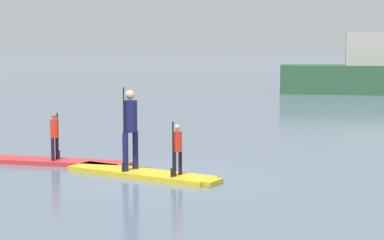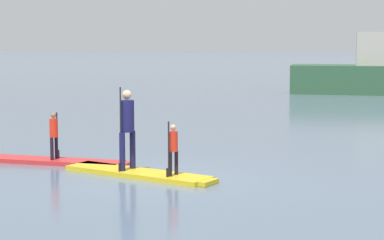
# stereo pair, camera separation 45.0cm
# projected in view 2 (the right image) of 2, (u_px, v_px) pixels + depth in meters

# --- Properties ---
(ground_plane) EXTENTS (240.00, 240.00, 0.00)m
(ground_plane) POSITION_uv_depth(u_px,v_px,m) (155.00, 178.00, 14.96)
(ground_plane) COLOR slate
(paddleboard_near) EXTENTS (3.60, 1.73, 0.10)m
(paddleboard_near) POSITION_uv_depth(u_px,v_px,m) (54.00, 161.00, 16.63)
(paddleboard_near) COLOR red
(paddleboard_near) RESTS_ON ground
(paddler_child_solo) EXTENTS (0.24, 0.37, 1.08)m
(paddler_child_solo) POSITION_uv_depth(u_px,v_px,m) (54.00, 133.00, 16.56)
(paddler_child_solo) COLOR black
(paddler_child_solo) RESTS_ON paddleboard_near
(paddleboard_far) EXTENTS (3.23, 2.60, 0.10)m
(paddleboard_far) POSITION_uv_depth(u_px,v_px,m) (140.00, 173.00, 15.15)
(paddleboard_far) COLOR gold
(paddleboard_far) RESTS_ON ground
(paddler_adult) EXTENTS (0.42, 0.45, 1.77)m
(paddler_adult) POSITION_uv_depth(u_px,v_px,m) (127.00, 124.00, 15.20)
(paddler_adult) COLOR #19194C
(paddler_adult) RESTS_ON paddleboard_far
(paddler_child_front) EXTENTS (0.28, 0.32, 1.12)m
(paddler_child_front) POSITION_uv_depth(u_px,v_px,m) (173.00, 147.00, 14.60)
(paddler_child_front) COLOR black
(paddler_child_front) RESTS_ON paddleboard_far
(fishing_boat_green_midground) EXTENTS (9.30, 4.49, 6.52)m
(fishing_boat_green_midground) POSITION_uv_depth(u_px,v_px,m) (384.00, 72.00, 36.35)
(fishing_boat_green_midground) COLOR #2D5638
(fishing_boat_green_midground) RESTS_ON ground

